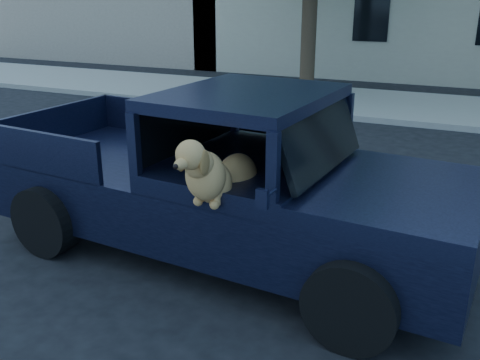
# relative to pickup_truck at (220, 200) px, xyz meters

# --- Properties ---
(ground) EXTENTS (120.00, 120.00, 0.00)m
(ground) POSITION_rel_pickup_truck_xyz_m (1.91, 0.44, -0.69)
(ground) COLOR black
(ground) RESTS_ON ground
(far_sidewalk) EXTENTS (60.00, 4.00, 0.15)m
(far_sidewalk) POSITION_rel_pickup_truck_xyz_m (1.91, 9.64, -0.61)
(far_sidewalk) COLOR gray
(far_sidewalk) RESTS_ON ground
(pickup_truck) EXTENTS (5.84, 3.13, 2.03)m
(pickup_truck) POSITION_rel_pickup_truck_xyz_m (0.00, 0.00, 0.00)
(pickup_truck) COLOR black
(pickup_truck) RESTS_ON ground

